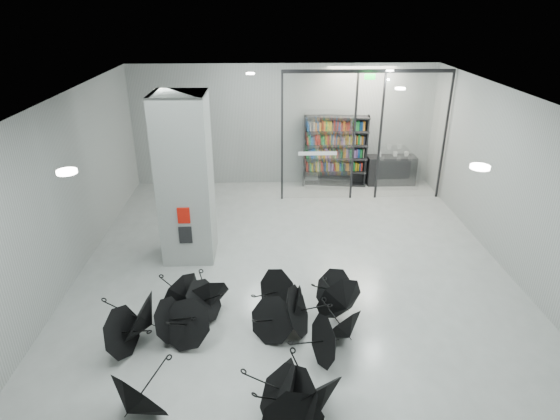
{
  "coord_description": "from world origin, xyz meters",
  "views": [
    {
      "loc": [
        -0.64,
        -8.37,
        5.85
      ],
      "look_at": [
        -0.3,
        1.5,
        1.4
      ],
      "focal_mm": 30.13,
      "sensor_mm": 36.0,
      "label": 1
    }
  ],
  "objects_px": {
    "bookshelf": "(335,151)",
    "umbrella_cluster": "(251,340)",
    "column": "(185,179)",
    "shop_counter": "(390,170)"
  },
  "relations": [
    {
      "from": "bookshelf",
      "to": "umbrella_cluster",
      "type": "relative_size",
      "value": 0.44
    },
    {
      "from": "bookshelf",
      "to": "column",
      "type": "bearing_deg",
      "value": -123.56
    },
    {
      "from": "umbrella_cluster",
      "to": "shop_counter",
      "type": "bearing_deg",
      "value": 61.36
    },
    {
      "from": "column",
      "to": "shop_counter",
      "type": "xyz_separation_m",
      "value": [
        6.18,
        4.75,
        -1.51
      ]
    },
    {
      "from": "bookshelf",
      "to": "umbrella_cluster",
      "type": "xyz_separation_m",
      "value": [
        -2.67,
        -8.44,
        -0.87
      ]
    },
    {
      "from": "column",
      "to": "umbrella_cluster",
      "type": "xyz_separation_m",
      "value": [
        1.57,
        -3.69,
        -1.69
      ]
    },
    {
      "from": "column",
      "to": "umbrella_cluster",
      "type": "height_order",
      "value": "column"
    },
    {
      "from": "column",
      "to": "bookshelf",
      "type": "height_order",
      "value": "column"
    },
    {
      "from": "bookshelf",
      "to": "shop_counter",
      "type": "distance_m",
      "value": 2.05
    },
    {
      "from": "bookshelf",
      "to": "umbrella_cluster",
      "type": "distance_m",
      "value": 8.9
    }
  ]
}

